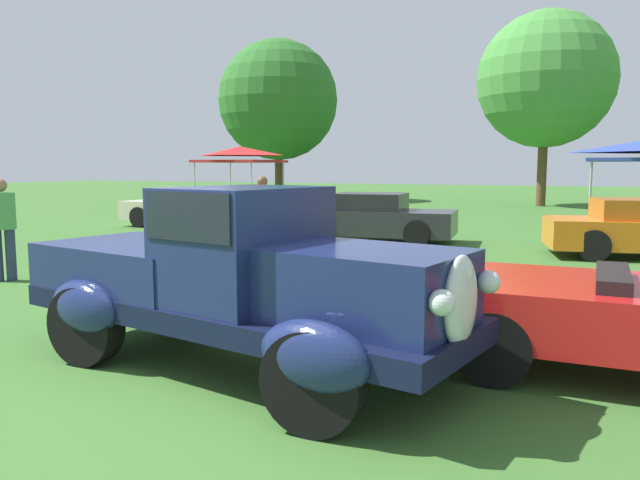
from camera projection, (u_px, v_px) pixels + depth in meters
ground_plane at (202, 383)px, 5.36m from camera, size 120.00×120.00×0.00m
feature_pickup_truck at (238, 278)px, 5.62m from camera, size 4.70×2.44×1.70m
show_car_cream at (184, 208)px, 19.30m from camera, size 3.98×1.88×1.22m
show_car_charcoal at (375, 218)px, 15.39m from camera, size 4.04×2.09×1.22m
spectator_near_truck at (2, 226)px, 10.04m from camera, size 0.46×0.45×1.69m
spectator_between_cars at (263, 213)px, 12.84m from camera, size 0.46×0.44×1.69m
canopy_tent_left_field at (240, 153)px, 25.21m from camera, size 2.95×2.95×2.71m
treeline_far_left at (278, 100)px, 34.08m from camera, size 6.63×6.63×8.87m
treeline_mid_left at (546, 80)px, 28.71m from camera, size 6.34×6.34×9.10m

